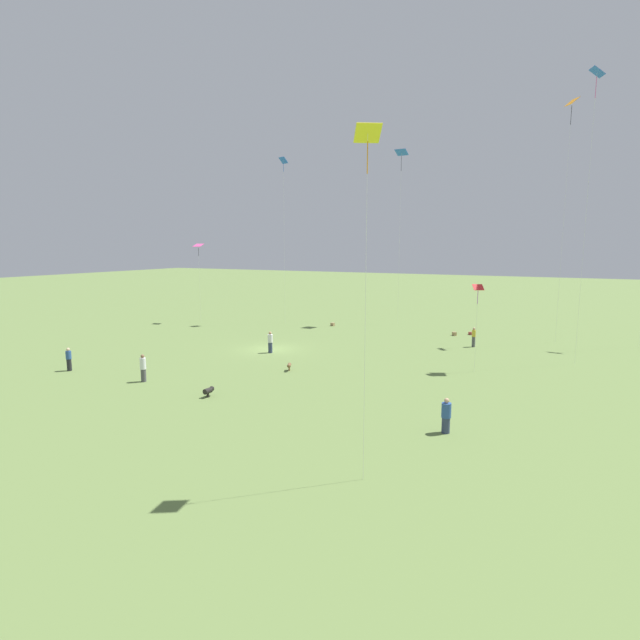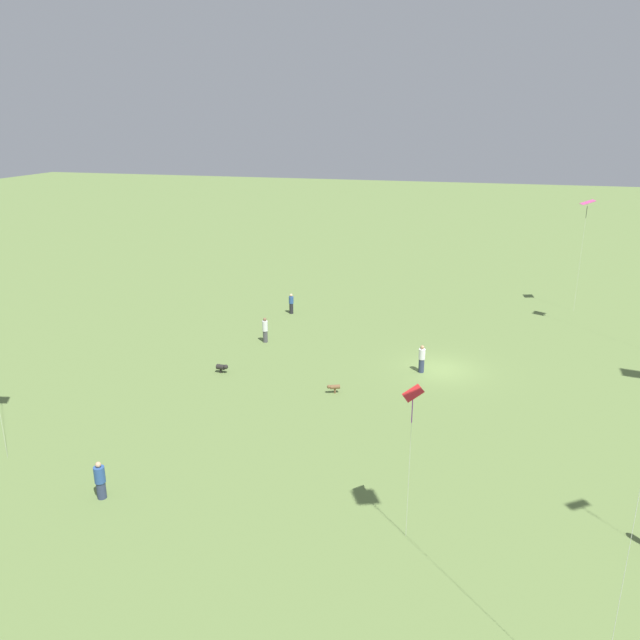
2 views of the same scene
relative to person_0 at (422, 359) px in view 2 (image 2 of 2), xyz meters
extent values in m
plane|color=olive|center=(-1.21, -0.81, -0.89)|extent=(240.00, 240.00, 0.00)
cylinder|color=#333D5B|center=(0.00, 0.00, -0.45)|extent=(0.41, 0.41, 0.89)
cylinder|color=white|center=(0.00, 0.00, 0.33)|extent=(0.48, 0.48, 0.67)
sphere|color=#A87A56|center=(0.00, 0.00, 0.78)|extent=(0.24, 0.24, 0.24)
cylinder|color=#232328|center=(11.59, -9.60, -0.46)|extent=(0.36, 0.36, 0.86)
cylinder|color=#2D5193|center=(11.59, -9.60, 0.26)|extent=(0.42, 0.42, 0.57)
sphere|color=beige|center=(11.59, -9.60, 0.66)|extent=(0.24, 0.24, 0.24)
cylinder|color=#4C4C51|center=(11.34, -2.64, -0.47)|extent=(0.41, 0.41, 0.85)
cylinder|color=white|center=(11.34, -2.64, 0.33)|extent=(0.48, 0.48, 0.74)
sphere|color=brown|center=(11.34, -2.64, 0.82)|extent=(0.24, 0.24, 0.24)
cylinder|color=#333D5B|center=(11.54, 17.16, -0.51)|extent=(0.50, 0.50, 0.77)
cylinder|color=#2D5193|center=(11.54, 17.16, 0.23)|extent=(0.59, 0.59, 0.71)
sphere|color=tan|center=(11.54, 17.16, 0.71)|extent=(0.24, 0.24, 0.24)
cube|color=#E54C99|center=(-10.80, -16.42, 8.03)|extent=(1.10, 1.15, 0.36)
cylinder|color=black|center=(-10.80, -16.42, 7.26)|extent=(0.04, 0.04, 0.93)
cylinder|color=silver|center=(-10.80, -16.42, 3.57)|extent=(0.01, 0.01, 8.92)
cube|color=red|center=(-1.20, 16.33, 5.12)|extent=(0.85, 0.89, 0.38)
cylinder|color=purple|center=(-1.20, 16.33, 4.43)|extent=(0.04, 0.04, 0.96)
cylinder|color=silver|center=(-1.20, 16.33, 2.11)|extent=(0.01, 0.01, 6.01)
cylinder|color=black|center=(12.16, 3.34, -0.50)|extent=(0.53, 0.36, 0.33)
sphere|color=black|center=(11.80, 3.36, -0.45)|extent=(0.30, 0.30, 0.30)
cylinder|color=black|center=(12.16, 3.34, -0.78)|extent=(0.15, 0.15, 0.22)
cylinder|color=brown|center=(4.51, 4.44, -0.49)|extent=(0.62, 0.46, 0.25)
sphere|color=brown|center=(4.84, 4.59, -0.45)|extent=(0.22, 0.22, 0.22)
cylinder|color=brown|center=(4.51, 4.44, -0.75)|extent=(0.11, 0.11, 0.27)
camera|label=1|loc=(34.57, 22.01, 7.96)|focal=28.00mm
camera|label=2|loc=(-3.23, 36.69, 14.48)|focal=35.00mm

